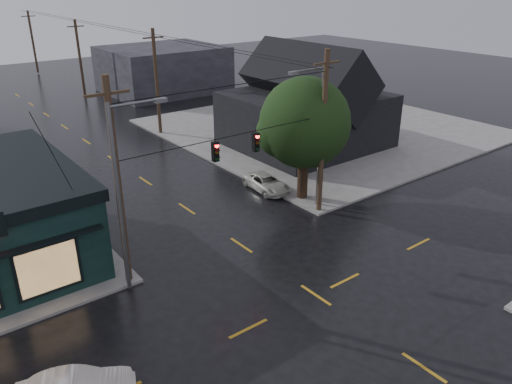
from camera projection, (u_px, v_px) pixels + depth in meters
ground_plane at (316, 295)px, 23.64m from camera, size 160.00×160.00×0.00m
sidewalk_ne at (321, 127)px, 49.32m from camera, size 28.00×28.00×0.15m
ne_building at (307, 96)px, 42.58m from camera, size 12.60×11.60×8.75m
corner_tree at (305, 123)px, 31.72m from camera, size 5.88×5.88×8.09m
utility_pole_nw at (130, 281)px, 24.72m from camera, size 2.00×0.32×10.15m
utility_pole_ne at (319, 211)px, 31.99m from camera, size 2.00×0.32×10.15m
utility_pole_far_a at (161, 134)px, 47.60m from camera, size 2.00×0.32×9.65m
utility_pole_far_b at (85, 97)px, 62.12m from camera, size 2.00×0.32×9.15m
utility_pole_far_c at (38, 74)px, 76.64m from camera, size 2.00×0.32×9.15m
span_signal_assembly at (236, 146)px, 26.13m from camera, size 13.00×0.48×1.23m
streetlight_nw at (130, 290)px, 24.05m from camera, size 5.40×0.30×9.15m
streetlight_ne at (317, 206)px, 32.78m from camera, size 5.40×0.30×9.15m
bg_building_east at (163, 69)px, 64.14m from camera, size 14.00×12.00×5.60m
suv_silver at (266, 183)px, 34.93m from camera, size 2.10×4.09×1.10m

